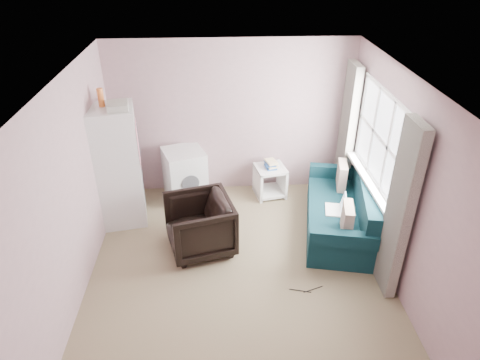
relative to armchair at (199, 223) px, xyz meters
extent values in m
cube|color=#7F6F53|center=(0.50, -0.47, -0.44)|extent=(3.80, 4.20, 0.02)
cube|color=silver|center=(0.50, -0.47, 2.08)|extent=(3.80, 4.20, 0.02)
cube|color=#A58288|center=(0.50, 1.64, 0.82)|extent=(3.80, 0.02, 2.50)
cube|color=#A58288|center=(0.50, -2.58, 0.82)|extent=(3.80, 0.02, 2.50)
cube|color=#A58288|center=(-1.41, -0.47, 0.82)|extent=(0.02, 4.20, 2.50)
cube|color=#A58288|center=(2.41, -0.47, 0.82)|extent=(0.02, 4.20, 2.50)
cube|color=white|center=(2.39, 0.23, 1.07)|extent=(0.01, 1.60, 1.20)
imported|color=black|center=(0.00, 0.00, 0.00)|extent=(0.97, 1.00, 0.86)
cube|color=silver|center=(-1.16, 0.77, 0.47)|extent=(0.72, 0.72, 1.80)
cube|color=#44454B|center=(-0.85, 0.83, 0.24)|extent=(0.11, 0.57, 0.02)
cube|color=#44454B|center=(-0.88, 1.05, 0.75)|extent=(0.03, 0.03, 0.51)
cube|color=silver|center=(-0.84, 0.80, 0.83)|extent=(0.08, 0.43, 0.62)
cylinder|color=orange|center=(-1.25, 0.81, 1.49)|extent=(0.10, 0.10, 0.25)
cube|color=#A4A39A|center=(-1.02, 0.69, 1.42)|extent=(0.32, 0.35, 0.09)
cube|color=silver|center=(-0.27, 1.33, 0.00)|extent=(0.77, 0.77, 0.85)
cube|color=#44454B|center=(-0.26, 1.31, 0.39)|extent=(0.71, 0.70, 0.05)
cylinder|color=#44454B|center=(-0.17, 1.04, 0.00)|extent=(0.27, 0.11, 0.28)
cube|color=white|center=(1.12, 1.34, 0.06)|extent=(0.55, 0.55, 0.04)
cube|color=white|center=(1.12, 1.34, -0.37)|extent=(0.55, 0.55, 0.04)
cube|color=white|center=(0.91, 1.29, -0.17)|extent=(0.13, 0.46, 0.52)
cube|color=white|center=(1.32, 1.38, -0.17)|extent=(0.13, 0.46, 0.52)
cube|color=#25539B|center=(1.12, 1.34, 0.10)|extent=(0.20, 0.25, 0.03)
cube|color=beige|center=(1.13, 1.34, 0.13)|extent=(0.21, 0.26, 0.03)
cube|color=#25539B|center=(1.10, 1.34, 0.16)|extent=(0.18, 0.24, 0.03)
cube|color=beige|center=(1.12, 1.33, 0.19)|extent=(0.22, 0.26, 0.03)
cube|color=#0B2E36|center=(1.99, 0.31, -0.23)|extent=(1.19, 1.94, 0.40)
cube|color=#0B2E36|center=(2.31, 0.24, 0.19)|extent=(0.53, 1.80, 0.44)
cube|color=#0B2E36|center=(1.81, -0.55, 0.07)|extent=(0.86, 0.31, 0.20)
cube|color=#0B2E36|center=(2.16, 1.16, 0.07)|extent=(0.86, 0.31, 0.20)
cube|color=tan|center=(1.92, -0.27, 0.17)|extent=(0.20, 0.42, 0.40)
cube|color=tan|center=(2.15, 0.87, 0.17)|extent=(0.20, 0.42, 0.40)
cube|color=white|center=(1.89, 0.22, -0.02)|extent=(0.29, 0.37, 0.02)
cube|color=silver|center=(2.01, 0.20, 0.10)|extent=(0.12, 0.34, 0.22)
cube|color=white|center=(2.32, 0.23, 0.44)|extent=(0.14, 1.70, 0.04)
cube|color=white|center=(2.37, 0.23, 0.47)|extent=(0.02, 1.68, 0.05)
cube|color=white|center=(2.37, 0.23, 1.07)|extent=(0.02, 1.68, 0.05)
cube|color=white|center=(2.37, 0.23, 1.67)|extent=(0.02, 1.68, 0.05)
cube|color=white|center=(2.37, -0.57, 1.07)|extent=(0.02, 0.05, 1.20)
cube|color=white|center=(2.37, -0.04, 1.07)|extent=(0.02, 0.05, 1.20)
cube|color=white|center=(2.37, 0.50, 1.07)|extent=(0.02, 0.05, 1.20)
cube|color=white|center=(2.37, 1.03, 1.07)|extent=(0.02, 0.05, 1.20)
cube|color=beige|center=(2.28, -0.85, 0.67)|extent=(0.12, 0.46, 2.18)
cube|color=beige|center=(2.28, 1.31, 0.67)|extent=(0.12, 0.46, 2.18)
cylinder|color=black|center=(1.40, -0.89, -0.42)|extent=(0.26, 0.10, 0.01)
cylinder|color=black|center=(1.24, -0.90, -0.42)|extent=(0.26, 0.08, 0.01)
camera|label=1|loc=(0.29, -4.69, 3.39)|focal=32.00mm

